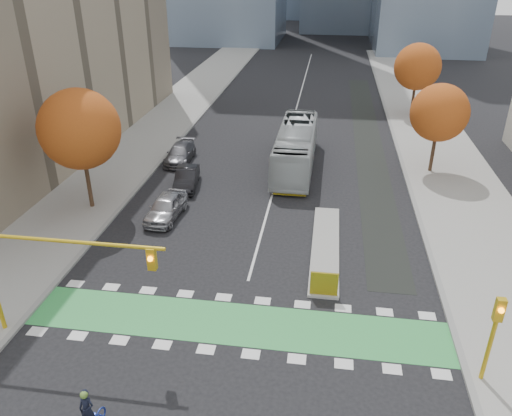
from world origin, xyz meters
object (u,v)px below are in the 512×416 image
(parked_car_b, at_px, (187,178))
(tree_east_near, at_px, (439,113))
(parked_car_a, at_px, (166,207))
(parked_car_c, at_px, (180,153))
(traffic_signal_east, at_px, (494,328))
(tree_west, at_px, (80,129))
(traffic_signal_west, at_px, (40,261))
(tree_east_far, at_px, (418,67))
(bus, at_px, (296,147))
(hazard_board, at_px, (324,284))

(parked_car_b, bearing_deg, tree_east_near, 9.10)
(parked_car_a, relative_size, parked_car_b, 1.05)
(parked_car_b, xyz_separation_m, parked_car_c, (-1.96, 5.00, -0.01))
(traffic_signal_east, height_order, parked_car_b, traffic_signal_east)
(traffic_signal_east, xyz_separation_m, parked_car_c, (-18.96, 21.88, -2.03))
(tree_east_near, distance_m, traffic_signal_east, 22.66)
(tree_west, height_order, traffic_signal_east, tree_west)
(traffic_signal_east, relative_size, parked_car_b, 0.95)
(traffic_signal_west, height_order, parked_car_a, traffic_signal_west)
(tree_east_far, bearing_deg, bus, -124.41)
(tree_west, distance_m, parked_car_b, 8.57)
(tree_east_far, bearing_deg, parked_car_b, -131.30)
(traffic_signal_east, bearing_deg, tree_east_far, 87.03)
(tree_west, relative_size, tree_east_far, 1.08)
(parked_car_c, bearing_deg, parked_car_b, -70.76)
(parked_car_c, bearing_deg, tree_east_near, -0.44)
(tree_west, height_order, tree_east_near, tree_west)
(traffic_signal_east, bearing_deg, parked_car_c, 130.91)
(hazard_board, distance_m, parked_car_a, 12.72)
(parked_car_b, bearing_deg, tree_west, -149.33)
(traffic_signal_east, height_order, parked_car_c, traffic_signal_east)
(hazard_board, relative_size, bus, 0.11)
(parked_car_a, xyz_separation_m, parked_car_c, (-1.96, 10.00, -0.07))
(traffic_signal_east, relative_size, parked_car_a, 0.90)
(hazard_board, bearing_deg, tree_east_near, 65.80)
(tree_east_near, xyz_separation_m, tree_east_far, (0.50, 16.00, 0.38))
(tree_east_far, xyz_separation_m, traffic_signal_west, (-20.43, -38.51, -1.21))
(traffic_signal_west, distance_m, parked_car_c, 22.14)
(traffic_signal_west, bearing_deg, traffic_signal_east, 0.01)
(tree_east_far, relative_size, traffic_signal_west, 0.90)
(parked_car_a, bearing_deg, parked_car_b, 93.33)
(tree_east_near, bearing_deg, tree_east_far, 88.21)
(parked_car_b, bearing_deg, hazard_board, -57.04)
(hazard_board, distance_m, bus, 17.60)
(hazard_board, distance_m, tree_east_far, 35.13)
(tree_west, xyz_separation_m, parked_car_c, (3.54, 9.37, -4.92))
(traffic_signal_west, distance_m, parked_car_a, 12.41)
(parked_car_b, bearing_deg, traffic_signal_east, -52.61)
(bus, relative_size, parked_car_c, 2.54)
(tree_east_far, relative_size, bus, 0.62)
(traffic_signal_east, height_order, bus, traffic_signal_east)
(tree_east_far, height_order, traffic_signal_west, tree_east_far)
(tree_east_near, xyz_separation_m, bus, (-10.76, -0.44, -3.16))
(tree_east_near, height_order, tree_east_far, tree_east_far)
(hazard_board, distance_m, tree_east_near, 19.93)
(hazard_board, height_order, tree_east_far, tree_east_far)
(tree_east_near, relative_size, parked_car_b, 1.64)
(hazard_board, bearing_deg, tree_west, 154.01)
(hazard_board, distance_m, parked_car_b, 16.08)
(tree_east_far, bearing_deg, tree_east_near, -91.79)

